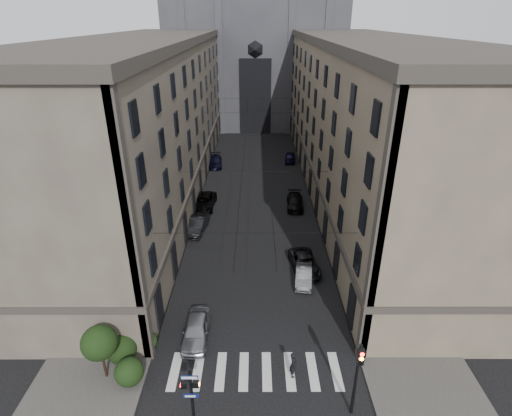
{
  "coord_description": "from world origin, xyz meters",
  "views": [
    {
      "loc": [
        0.02,
        -13.84,
        20.83
      ],
      "look_at": [
        0.06,
        10.08,
        9.36
      ],
      "focal_mm": 28.0,
      "sensor_mm": 36.0,
      "label": 1
    }
  ],
  "objects_px": {
    "traffic_light_right": "(357,372)",
    "car_left_midnear": "(197,225)",
    "car_right_near": "(304,275)",
    "car_right_far": "(290,158)",
    "car_left_midfar": "(204,202)",
    "car_right_midnear": "(304,263)",
    "car_left_far": "(215,161)",
    "car_left_near": "(196,329)",
    "car_right_midfar": "(295,202)",
    "pedestrian_signal_left": "(191,392)",
    "pedestrian": "(293,365)",
    "gothic_tower": "(255,34)"
  },
  "relations": [
    {
      "from": "car_left_far",
      "to": "car_right_far",
      "type": "bearing_deg",
      "value": 4.57
    },
    {
      "from": "car_right_near",
      "to": "car_right_midnear",
      "type": "height_order",
      "value": "car_right_midnear"
    },
    {
      "from": "car_right_near",
      "to": "car_right_far",
      "type": "bearing_deg",
      "value": 94.74
    },
    {
      "from": "car_left_near",
      "to": "car_right_near",
      "type": "height_order",
      "value": "car_left_near"
    },
    {
      "from": "traffic_light_right",
      "to": "car_left_midnear",
      "type": "xyz_separation_m",
      "value": [
        -11.8,
        21.94,
        -2.51
      ]
    },
    {
      "from": "car_left_midfar",
      "to": "car_right_midfar",
      "type": "distance_m",
      "value": 11.0
    },
    {
      "from": "car_left_far",
      "to": "car_right_near",
      "type": "bearing_deg",
      "value": -75.95
    },
    {
      "from": "car_left_midfar",
      "to": "car_right_near",
      "type": "distance_m",
      "value": 18.13
    },
    {
      "from": "car_right_midfar",
      "to": "pedestrian",
      "type": "relative_size",
      "value": 2.57
    },
    {
      "from": "car_right_midnear",
      "to": "gothic_tower",
      "type": "bearing_deg",
      "value": 87.32
    },
    {
      "from": "car_left_midnear",
      "to": "car_right_near",
      "type": "height_order",
      "value": "car_left_midnear"
    },
    {
      "from": "gothic_tower",
      "to": "car_left_midfar",
      "type": "height_order",
      "value": "gothic_tower"
    },
    {
      "from": "pedestrian_signal_left",
      "to": "car_left_midfar",
      "type": "xyz_separation_m",
      "value": [
        -2.69,
        28.16,
        -1.55
      ]
    },
    {
      "from": "pedestrian_signal_left",
      "to": "car_left_far",
      "type": "height_order",
      "value": "pedestrian_signal_left"
    },
    {
      "from": "gothic_tower",
      "to": "car_left_midnear",
      "type": "relative_size",
      "value": 12.33
    },
    {
      "from": "traffic_light_right",
      "to": "car_left_midnear",
      "type": "bearing_deg",
      "value": 118.28
    },
    {
      "from": "car_right_near",
      "to": "car_right_far",
      "type": "distance_m",
      "value": 31.99
    },
    {
      "from": "traffic_light_right",
      "to": "car_right_midfar",
      "type": "bearing_deg",
      "value": 91.63
    },
    {
      "from": "traffic_light_right",
      "to": "car_left_midnear",
      "type": "height_order",
      "value": "traffic_light_right"
    },
    {
      "from": "gothic_tower",
      "to": "pedestrian_signal_left",
      "type": "height_order",
      "value": "gothic_tower"
    },
    {
      "from": "gothic_tower",
      "to": "pedestrian_signal_left",
      "type": "xyz_separation_m",
      "value": [
        -3.51,
        -73.46,
        -15.48
      ]
    },
    {
      "from": "car_left_far",
      "to": "car_right_midfar",
      "type": "xyz_separation_m",
      "value": [
        11.0,
        -14.88,
        -0.04
      ]
    },
    {
      "from": "pedestrian_signal_left",
      "to": "car_right_far",
      "type": "height_order",
      "value": "pedestrian_signal_left"
    },
    {
      "from": "pedestrian_signal_left",
      "to": "car_right_far",
      "type": "xyz_separation_m",
      "value": [
        9.07,
        45.27,
        -1.65
      ]
    },
    {
      "from": "car_left_far",
      "to": "car_right_midnear",
      "type": "xyz_separation_m",
      "value": [
        10.66,
        -28.15,
        -0.06
      ]
    },
    {
      "from": "car_left_near",
      "to": "pedestrian",
      "type": "height_order",
      "value": "pedestrian"
    },
    {
      "from": "car_left_near",
      "to": "car_right_midnear",
      "type": "xyz_separation_m",
      "value": [
        8.66,
        8.61,
        -0.09
      ]
    },
    {
      "from": "car_left_near",
      "to": "car_right_midnear",
      "type": "distance_m",
      "value": 12.22
    },
    {
      "from": "gothic_tower",
      "to": "car_right_far",
      "type": "distance_m",
      "value": 33.45
    },
    {
      "from": "gothic_tower",
      "to": "car_right_far",
      "type": "xyz_separation_m",
      "value": [
        5.56,
        -28.19,
        -17.12
      ]
    },
    {
      "from": "car_left_midfar",
      "to": "car_left_far",
      "type": "distance_m",
      "value": 15.1
    },
    {
      "from": "car_left_midfar",
      "to": "car_right_midfar",
      "type": "height_order",
      "value": "car_left_midfar"
    },
    {
      "from": "gothic_tower",
      "to": "traffic_light_right",
      "type": "height_order",
      "value": "gothic_tower"
    },
    {
      "from": "gothic_tower",
      "to": "car_left_midnear",
      "type": "xyz_separation_m",
      "value": [
        -6.2,
        -51.1,
        -17.02
      ]
    },
    {
      "from": "car_right_near",
      "to": "car_left_far",
      "type": "bearing_deg",
      "value": 116.31
    },
    {
      "from": "car_left_midfar",
      "to": "car_right_near",
      "type": "xyz_separation_m",
      "value": [
        10.4,
        -14.85,
        -0.12
      ]
    },
    {
      "from": "car_left_midnear",
      "to": "pedestrian",
      "type": "distance_m",
      "value": 21.04
    },
    {
      "from": "traffic_light_right",
      "to": "car_right_near",
      "type": "relative_size",
      "value": 1.31
    },
    {
      "from": "car_left_midfar",
      "to": "pedestrian_signal_left",
      "type": "bearing_deg",
      "value": -81.64
    },
    {
      "from": "pedestrian",
      "to": "car_left_midnear",
      "type": "bearing_deg",
      "value": 22.97
    },
    {
      "from": "pedestrian",
      "to": "pedestrian_signal_left",
      "type": "bearing_deg",
      "value": 116.9
    },
    {
      "from": "car_left_far",
      "to": "car_right_midnear",
      "type": "relative_size",
      "value": 1.05
    },
    {
      "from": "car_left_midfar",
      "to": "car_right_near",
      "type": "bearing_deg",
      "value": -52.09
    },
    {
      "from": "car_right_far",
      "to": "pedestrian",
      "type": "relative_size",
      "value": 2.12
    },
    {
      "from": "car_left_midfar",
      "to": "car_right_midnear",
      "type": "bearing_deg",
      "value": -47.84
    },
    {
      "from": "car_left_midfar",
      "to": "pedestrian",
      "type": "height_order",
      "value": "pedestrian"
    },
    {
      "from": "traffic_light_right",
      "to": "car_right_midfar",
      "type": "relative_size",
      "value": 1.08
    },
    {
      "from": "car_right_midnear",
      "to": "car_right_midfar",
      "type": "height_order",
      "value": "car_right_midfar"
    },
    {
      "from": "car_left_far",
      "to": "car_left_midnear",
      "type": "bearing_deg",
      "value": -95.1
    },
    {
      "from": "car_right_near",
      "to": "pedestrian",
      "type": "distance_m",
      "value": 10.31
    }
  ]
}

